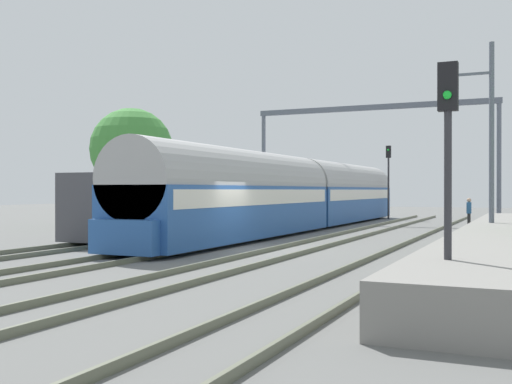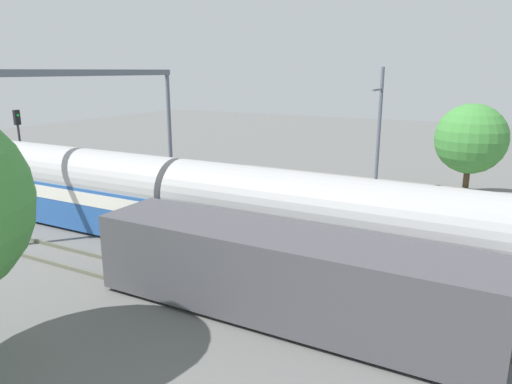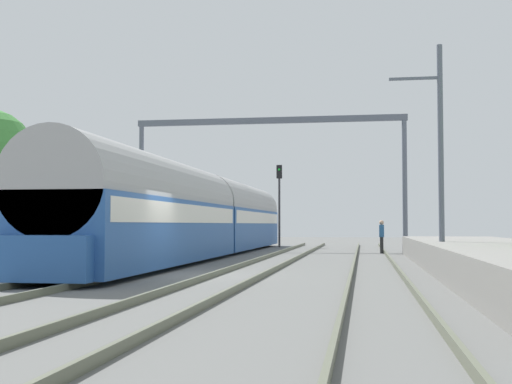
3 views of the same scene
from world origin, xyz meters
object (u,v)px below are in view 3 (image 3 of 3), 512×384
object	(u,v)px
passenger_train	(204,215)
catenary_gantry	(269,151)
railway_signal_far	(279,195)
freight_car	(60,225)
person_crossing	(382,234)

from	to	relation	value
passenger_train	catenary_gantry	distance (m)	9.30
railway_signal_far	catenary_gantry	bearing A→B (deg)	-89.57
passenger_train	railway_signal_far	bearing A→B (deg)	81.94
freight_car	person_crossing	distance (m)	17.02
catenary_gantry	railway_signal_far	bearing A→B (deg)	90.43
freight_car	person_crossing	world-z (taller)	freight_car
passenger_train	freight_car	distance (m)	8.12
freight_car	person_crossing	bearing A→B (deg)	43.61
passenger_train	railway_signal_far	distance (m)	13.75
person_crossing	catenary_gantry	distance (m)	8.82
passenger_train	freight_car	size ratio (longest dim) A/B	2.53
passenger_train	person_crossing	size ratio (longest dim) A/B	18.99
freight_car	catenary_gantry	bearing A→B (deg)	69.01
passenger_train	catenary_gantry	world-z (taller)	catenary_gantry
railway_signal_far	catenary_gantry	size ratio (longest dim) A/B	0.34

